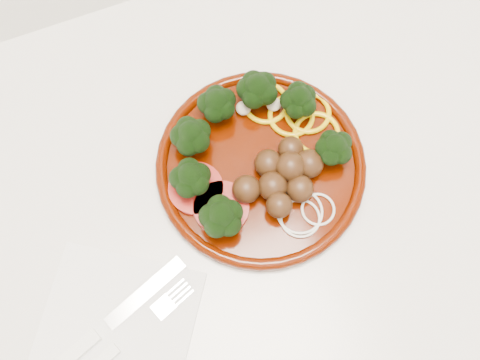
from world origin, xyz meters
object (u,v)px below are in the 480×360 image
object	(u,v)px
plate	(258,159)
napkin	(116,330)
fork	(106,358)
knife	(93,337)

from	to	relation	value
plate	napkin	bearing A→B (deg)	-150.52
napkin	fork	bearing A→B (deg)	-125.95
plate	fork	distance (m)	0.27
knife	fork	xyz separation A→B (m)	(0.01, -0.02, -0.00)
plate	knife	world-z (taller)	plate
fork	knife	bearing A→B (deg)	83.00
napkin	fork	world-z (taller)	fork
plate	napkin	world-z (taller)	plate
plate	fork	xyz separation A→B (m)	(-0.23, -0.15, -0.01)
fork	napkin	bearing A→B (deg)	33.31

